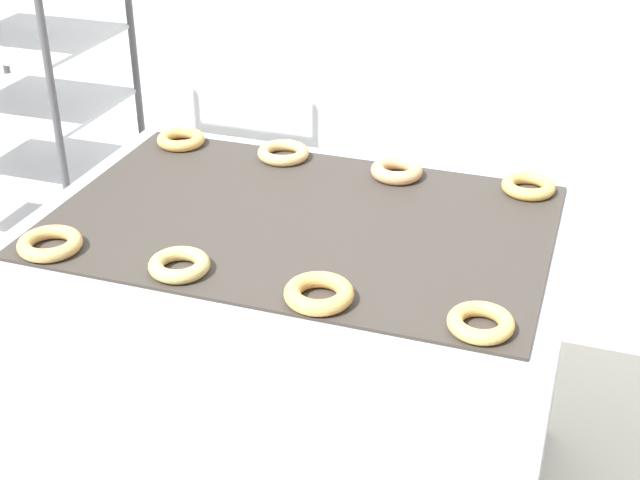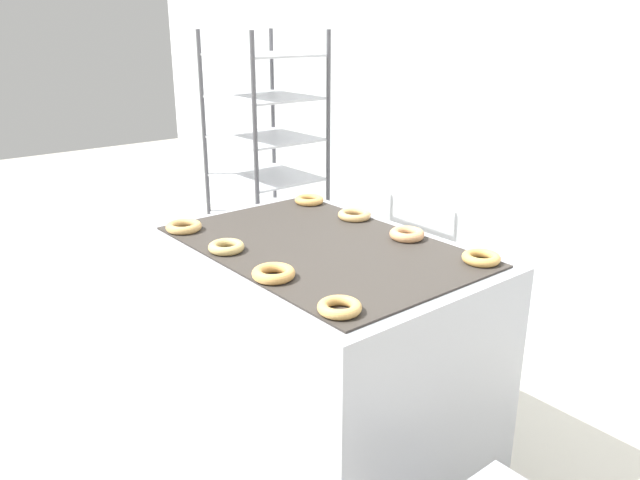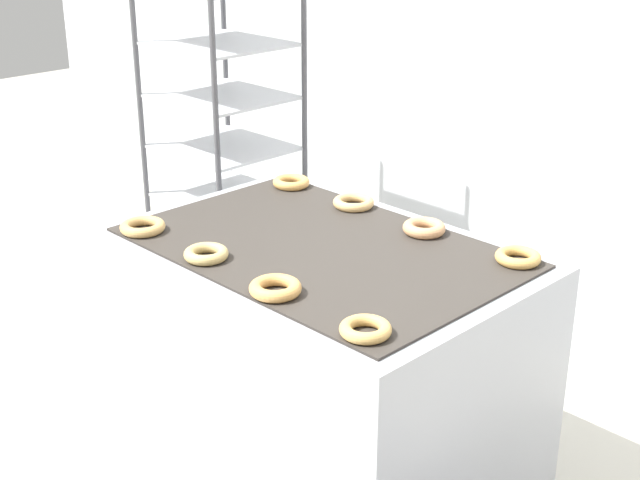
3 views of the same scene
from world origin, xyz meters
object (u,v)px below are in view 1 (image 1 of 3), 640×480
Objects in this scene: fryer_machine at (302,362)px; donut_near_right at (481,323)px; donut_far_left at (181,139)px; donut_far_midleft at (283,153)px; donut_near_left at (50,244)px; baking_rack_cart at (31,105)px; donut_near_midleft at (179,265)px; donut_far_midright at (397,170)px; donut_near_midright at (319,293)px; donut_far_right at (528,186)px.

donut_near_right is at bearing -33.46° from fryer_machine.
donut_far_left is 0.95× the size of donut_far_midleft.
baking_rack_cart is at bearing 127.10° from donut_near_left.
donut_near_midleft is 0.94× the size of donut_far_midleft.
donut_far_midright is (1.31, -0.22, 0.05)m from baking_rack_cart.
donut_near_right is 1.19m from donut_far_left.
donut_near_midright is 1.02× the size of donut_far_midleft.
donut_near_midleft is 0.99× the size of donut_far_left.
baking_rack_cart reaches higher than fryer_machine.
fryer_machine is 0.75m from donut_far_left.
fryer_machine is at bearing -24.92° from baking_rack_cart.
donut_near_midleft is 0.33m from donut_near_midright.
fryer_machine is 9.47× the size of donut_far_right.
donut_far_right reaches higher than fryer_machine.
donut_near_right is (0.50, -0.33, 0.45)m from fryer_machine.
donut_far_right is (0.01, 0.67, 0.00)m from donut_near_right.
donut_near_right is (1.00, -0.00, -0.00)m from donut_near_left.
fryer_machine is at bearing -62.79° from donut_far_midleft.
fryer_machine is 9.04× the size of donut_far_midleft.
donut_near_right reaches higher than fryer_machine.
donut_near_right is 0.97× the size of donut_far_right.
donut_near_midright is 1.07× the size of donut_far_right.
fryer_machine is at bearing 33.48° from donut_near_left.
donut_near_left is 1.10× the size of donut_near_right.
donut_near_midright reaches higher than fryer_machine.
donut_near_left and donut_near_right have the same top height.
fryer_machine is 0.75m from donut_near_right.
donut_far_right is at bearing 3.15° from donut_far_midright.
donut_far_midleft and donut_far_right have the same top height.
donut_near_midleft is 0.92× the size of donut_near_midright.
donut_far_midright is at bearing 63.02° from fryer_machine.
donut_near_midright is at bearing -90.07° from donut_far_midright.
donut_near_right and donut_far_left have the same top height.
donut_far_left is at bearing 116.21° from donut_near_midleft.
donut_near_midleft is at bearing 1.55° from donut_near_left.
donut_far_midleft is 0.34m from donut_far_midright.
donut_near_midright is 0.93m from donut_far_left.
donut_far_midright is (0.66, 0.65, 0.00)m from donut_near_left.
donut_far_midright is at bearing -176.85° from donut_far_right.
donut_near_left is 1.07× the size of donut_far_right.
donut_far_midright is (-0.34, 0.65, 0.00)m from donut_near_right.
donut_near_midleft and donut_far_left have the same top height.
donut_near_midleft is 0.66m from donut_far_midleft.
donut_far_left reaches higher than donut_far_midleft.
fryer_machine is 9.49× the size of donut_far_left.
donut_near_left is at bearing -52.90° from baking_rack_cart.
donut_near_midright is (1.31, -0.87, 0.05)m from baking_rack_cart.
fryer_machine is at bearing 115.76° from donut_near_midright.
donut_far_right is at bearing 33.45° from donut_near_left.
fryer_machine is at bearing -34.04° from donut_far_left.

